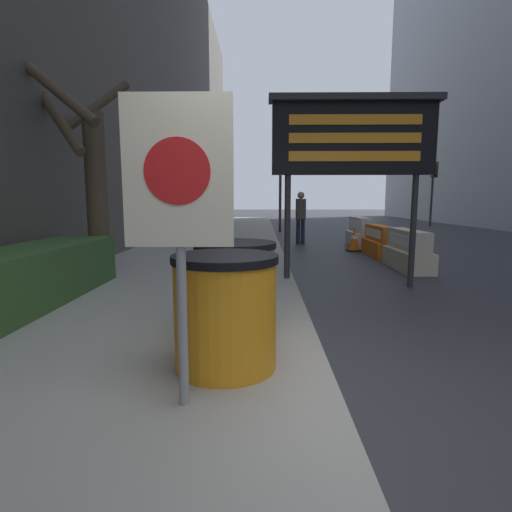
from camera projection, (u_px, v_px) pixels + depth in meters
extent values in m
plane|color=#2D2D33|center=(341.00, 414.00, 2.70)|extent=(120.00, 120.00, 0.00)
cube|color=gray|center=(45.00, 402.00, 2.72)|extent=(4.04, 56.00, 0.15)
cube|color=#4C4742|center=(134.00, 3.00, 11.48)|extent=(0.40, 50.40, 14.14)
cube|color=#335628|center=(6.00, 284.00, 4.52)|extent=(0.90, 4.33, 0.70)
cylinder|color=#4C3D2D|center=(97.00, 195.00, 6.83)|extent=(0.35, 0.35, 2.75)
cylinder|color=#4C3D2D|center=(52.00, 86.00, 5.86)|extent=(1.61, 0.76, 1.30)
cylinder|color=#4C3D2D|center=(85.00, 115.00, 7.31)|extent=(1.44, 1.07, 1.47)
cylinder|color=#4C3D2D|center=(61.00, 122.00, 6.21)|extent=(1.05, 0.82, 1.16)
cylinder|color=orange|center=(225.00, 315.00, 3.07)|extent=(0.78, 0.78, 0.82)
cylinder|color=black|center=(225.00, 259.00, 3.01)|extent=(0.81, 0.81, 0.06)
cylinder|color=orange|center=(235.00, 289.00, 3.97)|extent=(0.78, 0.78, 0.82)
cylinder|color=black|center=(235.00, 245.00, 3.91)|extent=(0.81, 0.81, 0.06)
cylinder|color=gray|center=(182.00, 292.00, 2.45)|extent=(0.06, 0.06, 1.46)
cube|color=beige|center=(178.00, 172.00, 2.33)|extent=(0.65, 0.04, 0.88)
cylinder|color=red|center=(177.00, 171.00, 2.31)|extent=(0.39, 0.01, 0.39)
cylinder|color=#28282B|center=(287.00, 232.00, 6.59)|extent=(0.10, 0.10, 1.85)
cylinder|color=#28282B|center=(413.00, 232.00, 6.56)|extent=(0.10, 0.10, 1.85)
cube|color=black|center=(353.00, 139.00, 6.37)|extent=(2.58, 0.24, 1.11)
cube|color=#28282B|center=(355.00, 98.00, 6.21)|extent=(2.70, 0.34, 0.10)
cube|color=orange|center=(356.00, 119.00, 6.20)|extent=(2.07, 0.02, 0.16)
cube|color=orange|center=(355.00, 138.00, 6.24)|extent=(2.07, 0.02, 0.16)
cube|color=orange|center=(354.00, 156.00, 6.28)|extent=(2.07, 0.02, 0.16)
cube|color=beige|center=(407.00, 260.00, 8.35)|extent=(0.56, 1.66, 0.41)
cube|color=beige|center=(409.00, 240.00, 8.30)|extent=(0.34, 1.66, 0.41)
cube|color=white|center=(400.00, 240.00, 8.30)|extent=(0.02, 1.33, 0.21)
cube|color=orange|center=(379.00, 248.00, 10.42)|extent=(0.51, 1.65, 0.39)
cube|color=orange|center=(379.00, 233.00, 10.36)|extent=(0.31, 1.65, 0.39)
cube|color=white|center=(373.00, 233.00, 10.36)|extent=(0.02, 1.32, 0.20)
cube|color=silver|center=(360.00, 239.00, 12.45)|extent=(0.56, 1.60, 0.45)
cube|color=silver|center=(360.00, 225.00, 12.38)|extent=(0.33, 1.60, 0.45)
cube|color=white|center=(354.00, 225.00, 12.38)|extent=(0.02, 1.28, 0.23)
cube|color=black|center=(360.00, 240.00, 14.41)|extent=(0.40, 0.40, 0.04)
cone|color=orange|center=(361.00, 230.00, 14.37)|extent=(0.32, 0.32, 0.67)
cylinder|color=white|center=(361.00, 229.00, 14.36)|extent=(0.18, 0.18, 0.09)
cube|color=black|center=(353.00, 250.00, 11.35)|extent=(0.39, 0.39, 0.04)
cone|color=orange|center=(354.00, 238.00, 11.30)|extent=(0.31, 0.31, 0.65)
cylinder|color=white|center=(354.00, 237.00, 11.30)|extent=(0.18, 0.18, 0.09)
cylinder|color=#2D2D30|center=(280.00, 186.00, 18.03)|extent=(0.12, 0.12, 4.11)
cube|color=#23281E|center=(281.00, 149.00, 17.64)|extent=(0.28, 0.28, 0.84)
sphere|color=#360605|center=(281.00, 142.00, 17.46)|extent=(0.15, 0.15, 0.15)
sphere|color=gold|center=(281.00, 148.00, 17.50)|extent=(0.15, 0.15, 0.15)
sphere|color=black|center=(281.00, 155.00, 17.53)|extent=(0.15, 0.15, 0.15)
cylinder|color=#2D2D30|center=(432.00, 195.00, 21.86)|extent=(0.12, 0.12, 3.49)
cube|color=#23281E|center=(434.00, 170.00, 21.52)|extent=(0.28, 0.28, 0.84)
sphere|color=red|center=(436.00, 164.00, 21.33)|extent=(0.15, 0.15, 0.15)
sphere|color=#392C06|center=(436.00, 170.00, 21.37)|extent=(0.15, 0.15, 0.15)
sphere|color=black|center=(435.00, 175.00, 21.41)|extent=(0.15, 0.15, 0.15)
cylinder|color=#23283D|center=(298.00, 231.00, 13.17)|extent=(0.14, 0.14, 0.83)
cylinder|color=#23283D|center=(303.00, 231.00, 13.17)|extent=(0.14, 0.14, 0.83)
cube|color=#47423D|center=(301.00, 209.00, 13.07)|extent=(0.30, 0.47, 0.66)
sphere|color=tan|center=(301.00, 195.00, 13.00)|extent=(0.23, 0.23, 0.23)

